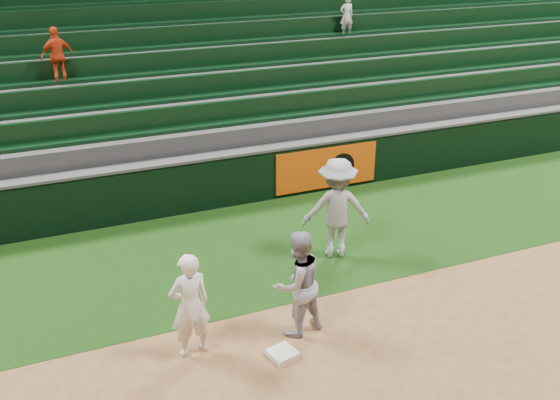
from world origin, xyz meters
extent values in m
plane|color=brown|center=(0.00, 0.00, 0.00)|extent=(70.00, 70.00, 0.00)
cube|color=black|center=(0.00, 3.00, 0.00)|extent=(36.00, 4.20, 0.01)
cube|color=white|center=(-0.34, -0.33, 0.04)|extent=(0.47, 0.47, 0.09)
imported|color=white|center=(-1.57, 0.27, 0.85)|extent=(0.67, 0.48, 1.70)
imported|color=#9C9EA6|center=(0.11, 0.17, 0.88)|extent=(0.99, 0.85, 1.76)
imported|color=#A0A2AD|center=(1.79, 2.15, 1.00)|extent=(1.45, 1.10, 1.99)
cube|color=black|center=(0.00, 5.20, 0.60)|extent=(36.00, 0.35, 1.20)
cube|color=#D84C0A|center=(3.00, 5.01, 0.60)|extent=(2.60, 0.05, 1.00)
cylinder|color=black|center=(3.40, 4.98, 0.60)|extent=(0.64, 0.02, 0.64)
cylinder|color=white|center=(3.25, 4.96, 0.72)|extent=(0.14, 0.02, 0.14)
cube|color=#424244|center=(0.00, 5.20, 1.22)|extent=(36.00, 0.40, 0.06)
cube|color=#313133|center=(0.00, 5.92, 0.82)|extent=(36.00, 0.85, 1.65)
cube|color=black|center=(0.00, 6.18, 1.90)|extent=(36.00, 0.14, 0.50)
cube|color=black|center=(0.00, 6.01, 1.69)|extent=(36.00, 0.45, 0.08)
cube|color=#313133|center=(0.00, 6.78, 1.05)|extent=(36.00, 0.85, 2.10)
cube|color=black|center=(0.00, 7.03, 2.35)|extent=(36.00, 0.14, 0.50)
cube|color=black|center=(0.00, 6.86, 2.14)|extent=(36.00, 0.45, 0.08)
cube|color=#313133|center=(0.00, 7.62, 1.27)|extent=(36.00, 0.85, 2.55)
cube|color=black|center=(0.00, 7.88, 2.80)|extent=(36.00, 0.14, 0.50)
cube|color=black|center=(0.00, 7.71, 2.59)|extent=(36.00, 0.45, 0.08)
cube|color=#313133|center=(0.00, 8.47, 1.50)|extent=(36.00, 0.85, 3.00)
cube|color=black|center=(0.00, 8.73, 3.25)|extent=(36.00, 0.14, 0.50)
cube|color=black|center=(0.00, 8.56, 3.04)|extent=(36.00, 0.45, 0.08)
cube|color=#313133|center=(0.00, 9.32, 1.73)|extent=(36.00, 0.85, 3.45)
cube|color=black|center=(0.00, 9.58, 3.70)|extent=(36.00, 0.14, 0.50)
cube|color=black|center=(0.00, 9.41, 3.49)|extent=(36.00, 0.45, 0.08)
cube|color=#313133|center=(0.00, 10.18, 1.95)|extent=(36.00, 0.85, 3.90)
cube|color=black|center=(0.00, 10.26, 3.94)|extent=(36.00, 0.45, 0.08)
cube|color=#313133|center=(0.00, 11.02, 2.17)|extent=(36.00, 0.85, 4.35)
imported|color=red|center=(-2.54, 7.58, 3.19)|extent=(0.81, 0.50, 1.28)
imported|color=silver|center=(5.20, 8.43, 3.54)|extent=(0.40, 0.27, 1.08)
camera|label=1|loc=(-3.25, -7.32, 6.03)|focal=40.00mm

